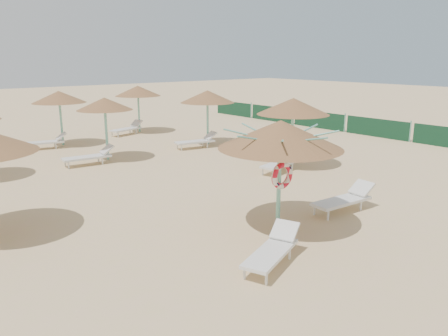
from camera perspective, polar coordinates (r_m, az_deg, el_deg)
ground at (r=11.13m, az=7.59°, el=-8.32°), size 120.00×120.00×0.00m
main_palapa at (r=10.79m, az=7.39°, el=4.30°), size 3.09×3.09×2.77m
lounger_main_a at (r=9.38m, az=6.41°, el=-10.52°), size 1.98×1.23×0.69m
lounger_main_b at (r=12.85m, az=15.49°, el=-3.93°), size 2.09×0.79×0.74m
palapa_field at (r=19.09m, az=-15.87°, el=7.93°), size 14.73×14.00×2.72m
windbreak_fence at (r=27.68m, az=12.33°, el=6.14°), size 0.08×19.84×1.10m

